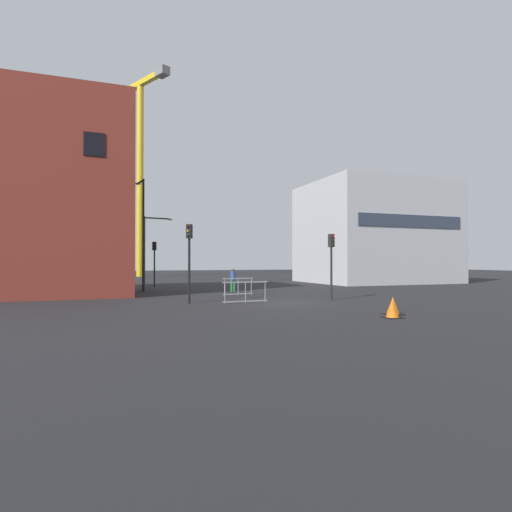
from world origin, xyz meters
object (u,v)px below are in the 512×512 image
(traffic_light_far, at_px, (189,250))
(traffic_cone_by_barrier, at_px, (392,310))
(pedestrian_walking, at_px, (233,278))
(streetlamp_tall, at_px, (143,226))
(traffic_light_median, at_px, (331,255))
(construction_crane, at_px, (139,149))
(streetlamp_short, at_px, (149,244))
(traffic_cone_on_verge, at_px, (393,306))
(traffic_light_corner, at_px, (154,256))

(traffic_light_far, xyz_separation_m, traffic_cone_by_barrier, (5.96, -7.95, -2.34))
(pedestrian_walking, distance_m, traffic_cone_by_barrier, 15.18)
(traffic_light_far, bearing_deg, streetlamp_tall, 98.47)
(traffic_light_median, bearing_deg, traffic_light_far, 173.35)
(construction_crane, bearing_deg, streetlamp_short, -93.05)
(traffic_light_far, height_order, traffic_cone_on_verge, traffic_light_far)
(traffic_cone_on_verge, bearing_deg, traffic_light_far, 132.97)
(streetlamp_tall, xyz_separation_m, traffic_light_corner, (1.37, 4.82, -2.05))
(streetlamp_tall, bearing_deg, pedestrian_walking, -21.66)
(traffic_light_median, bearing_deg, traffic_light_corner, 116.57)
(traffic_cone_by_barrier, bearing_deg, pedestrian_walking, 95.73)
(streetlamp_short, relative_size, traffic_light_far, 1.37)
(traffic_light_median, height_order, traffic_cone_on_verge, traffic_light_median)
(traffic_light_far, height_order, pedestrian_walking, traffic_light_far)
(traffic_cone_on_verge, bearing_deg, streetlamp_short, 112.21)
(streetlamp_short, bearing_deg, pedestrian_walking, -36.85)
(traffic_light_far, bearing_deg, pedestrian_walking, 58.07)
(pedestrian_walking, xyz_separation_m, traffic_cone_by_barrier, (1.51, -15.09, -0.64))
(construction_crane, xyz_separation_m, streetlamp_tall, (-2.13, -29.92, -13.04))
(traffic_light_corner, distance_m, traffic_cone_by_barrier, 23.14)
(streetlamp_tall, relative_size, pedestrian_walking, 4.80)
(streetlamp_tall, distance_m, traffic_cone_on_verge, 18.91)
(streetlamp_short, relative_size, traffic_cone_on_verge, 7.85)
(streetlamp_tall, bearing_deg, streetlamp_short, 68.72)
(traffic_cone_on_verge, bearing_deg, construction_crane, 97.25)
(construction_crane, relative_size, traffic_cone_by_barrier, 41.66)
(traffic_light_median, bearing_deg, traffic_cone_by_barrier, -102.59)
(streetlamp_short, bearing_deg, traffic_light_corner, 76.99)
(streetlamp_short, bearing_deg, traffic_light_median, -55.10)
(traffic_light_median, xyz_separation_m, traffic_cone_by_barrier, (-1.58, -7.07, -2.11))
(traffic_light_far, xyz_separation_m, pedestrian_walking, (4.45, 7.14, -1.70))
(traffic_cone_by_barrier, distance_m, traffic_cone_on_verge, 1.07)
(traffic_cone_by_barrier, bearing_deg, streetlamp_tall, 112.94)
(streetlamp_short, bearing_deg, streetlamp_tall, -111.28)
(construction_crane, height_order, pedestrian_walking, construction_crane)
(traffic_light_median, bearing_deg, traffic_cone_on_verge, -98.24)
(construction_crane, height_order, traffic_cone_by_barrier, construction_crane)
(streetlamp_tall, distance_m, streetlamp_short, 2.09)
(traffic_cone_on_verge, bearing_deg, traffic_light_median, 81.76)
(streetlamp_tall, xyz_separation_m, traffic_cone_on_verge, (8.05, -16.59, -4.22))
(traffic_light_corner, relative_size, traffic_cone_on_verge, 5.37)
(traffic_light_corner, distance_m, traffic_light_far, 14.28)
(streetlamp_tall, relative_size, traffic_light_median, 2.20)
(traffic_light_median, height_order, traffic_cone_by_barrier, traffic_light_median)
(construction_crane, height_order, streetlamp_short, construction_crane)
(streetlamp_short, height_order, pedestrian_walking, streetlamp_short)
(pedestrian_walking, distance_m, traffic_cone_on_verge, 14.44)
(streetlamp_short, height_order, traffic_cone_on_verge, streetlamp_short)
(streetlamp_short, xyz_separation_m, traffic_light_corner, (0.74, 3.22, -0.86))
(traffic_cone_by_barrier, xyz_separation_m, traffic_cone_on_verge, (0.68, 0.83, 0.02))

